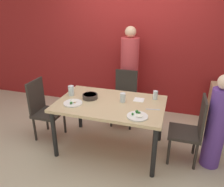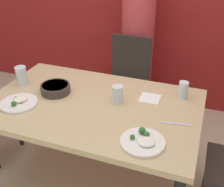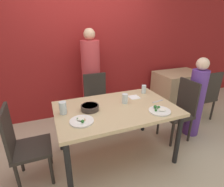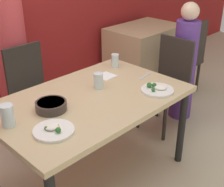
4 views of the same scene
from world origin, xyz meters
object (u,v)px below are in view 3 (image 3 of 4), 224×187
Objects in this scene: chair_child_spot at (180,109)px; glass_water_tall at (144,89)px; chair_adult_spot at (97,101)px; person_adult at (91,80)px; person_child at (196,100)px; plate_rice_adult at (160,110)px; bowl_curry at (90,107)px.

chair_child_spot is 0.64m from glass_water_tall.
chair_adult_spot is 0.57× the size of person_adult.
plate_rice_adult is at bearing -160.13° from person_child.
glass_water_tall is (0.57, -0.84, 0.04)m from person_adult.
chair_child_spot is (1.07, -0.76, 0.00)m from chair_adult_spot.
person_child reaches higher than bowl_curry.
glass_water_tall reaches higher than plate_rice_adult.
bowl_curry is 1.76× the size of glass_water_tall.
person_child reaches higher than chair_child_spot.
chair_child_spot is 0.30m from person_child.
plate_rice_adult is (0.43, -1.10, 0.26)m from chair_adult_spot.
plate_rice_adult is (0.74, -0.34, -0.02)m from bowl_curry.
bowl_curry is (-0.31, -0.76, 0.28)m from chair_adult_spot.
glass_water_tall is at bearing 76.85° from plate_rice_adult.
chair_adult_spot is at bearing 150.71° from person_child.
chair_child_spot is 0.77m from plate_rice_adult.
person_child is at bearing 90.00° from chair_child_spot.
glass_water_tall is (0.88, 0.24, 0.03)m from bowl_curry.
person_adult is at bearing 141.30° from person_child.
chair_adult_spot is 4.35× the size of bowl_curry.
chair_adult_spot is at bearing 67.52° from bowl_curry.
person_child is at bearing -0.06° from bowl_curry.
chair_child_spot is at bearing -26.00° from glass_water_tall.
chair_adult_spot is 1.00× the size of chair_child_spot.
chair_child_spot is at bearing -45.45° from person_adult.
person_adult is at bearing 73.85° from bowl_curry.
person_child is at bearing -29.29° from chair_adult_spot.
chair_child_spot is 1.41m from bowl_curry.
person_child is 0.85m from glass_water_tall.
bowl_curry is (-1.67, 0.00, 0.18)m from person_child.
bowl_curry is at bearing -90.08° from chair_child_spot.
chair_adult_spot is 0.87m from bowl_curry.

